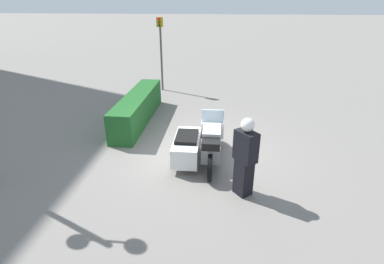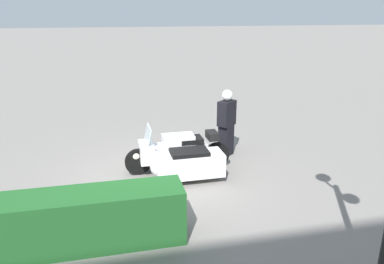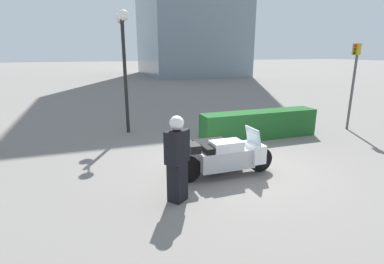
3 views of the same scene
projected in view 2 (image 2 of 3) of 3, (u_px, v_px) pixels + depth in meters
name	position (u px, v px, depth m)	size (l,w,h in m)	color
ground_plane	(162.00, 178.00, 8.50)	(160.00, 160.00, 0.00)	slate
police_motorcycle	(180.00, 157.00, 8.48)	(2.51, 1.24, 1.15)	black
officer_rider	(226.00, 121.00, 9.63)	(0.55, 0.52, 1.74)	black
hedge_bush_curbside	(53.00, 224.00, 5.85)	(4.12, 0.74, 0.93)	#1E5623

